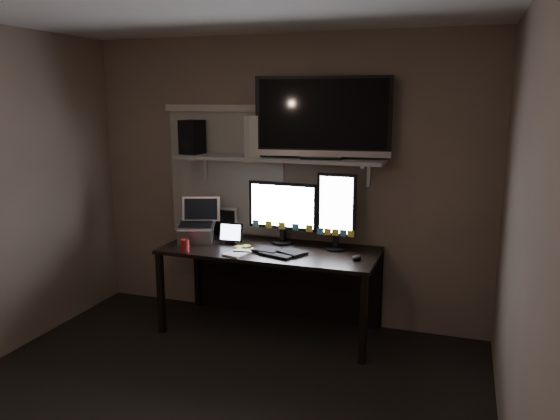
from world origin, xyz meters
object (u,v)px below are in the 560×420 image
at_px(tablet, 231,233).
at_px(tv, 323,118).
at_px(monitor_portrait, 336,211).
at_px(cup, 185,246).
at_px(game_console, 256,136).
at_px(keyboard, 279,251).
at_px(speaker, 192,137).
at_px(mouse, 356,258).
at_px(desk, 275,265).
at_px(monitor_landscape, 283,212).
at_px(laptop, 196,221).

distance_m(tablet, tv, 1.25).
distance_m(monitor_portrait, tablet, 0.93).
relative_size(cup, game_console, 0.31).
distance_m(keyboard, speaker, 1.31).
height_order(tablet, cup, tablet).
height_order(mouse, speaker, speaker).
height_order(desk, monitor_landscape, monitor_landscape).
height_order(keyboard, mouse, mouse).
distance_m(monitor_portrait, tv, 0.77).
height_order(keyboard, tablet, tablet).
relative_size(desk, monitor_portrait, 2.77).
relative_size(keyboard, game_console, 1.27).
bearing_deg(monitor_portrait, game_console, 176.33).
xyz_separation_m(monitor_landscape, game_console, (-0.25, 0.02, 0.65)).
distance_m(tablet, laptop, 0.34).
xyz_separation_m(mouse, cup, (-1.37, -0.23, 0.04)).
distance_m(monitor_landscape, cup, 0.88).
bearing_deg(tv, desk, -176.97).
bearing_deg(desk, tablet, -167.37).
bearing_deg(mouse, keyboard, -164.14).
relative_size(monitor_landscape, tablet, 2.92).
height_order(cup, tv, tv).
xyz_separation_m(tablet, speaker, (-0.43, 0.16, 0.80)).
distance_m(laptop, speaker, 0.75).
distance_m(monitor_portrait, game_console, 0.95).
xyz_separation_m(mouse, tablet, (-1.12, 0.13, 0.08)).
relative_size(monitor_landscape, keyboard, 1.43).
bearing_deg(monitor_landscape, mouse, -18.60).
distance_m(monitor_landscape, monitor_portrait, 0.49).
xyz_separation_m(laptop, cup, (0.07, -0.32, -0.13)).
bearing_deg(game_console, keyboard, -62.60).
distance_m(keyboard, tablet, 0.51).
bearing_deg(monitor_portrait, desk, -174.83).
bearing_deg(mouse, monitor_landscape, 172.48).
distance_m(desk, game_console, 1.12).
bearing_deg(game_console, speaker, 164.14).
bearing_deg(desk, speaker, 174.36).
height_order(mouse, tv, tv).
xyz_separation_m(desk, laptop, (-0.69, -0.12, 0.36)).
distance_m(tablet, cup, 0.44).
distance_m(desk, keyboard, 0.31).
bearing_deg(laptop, game_console, 4.73).
relative_size(mouse, cup, 0.92).
relative_size(monitor_portrait, laptop, 1.74).
bearing_deg(monitor_landscape, cup, -137.65).
bearing_deg(tablet, mouse, -9.33).
distance_m(tv, speaker, 1.20).
bearing_deg(speaker, tablet, -13.50).
xyz_separation_m(monitor_portrait, laptop, (-1.22, -0.15, -0.14)).
bearing_deg(monitor_portrait, cup, -155.98).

